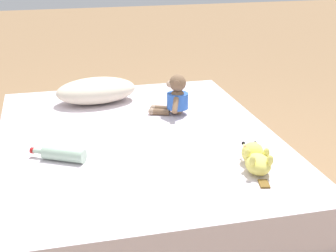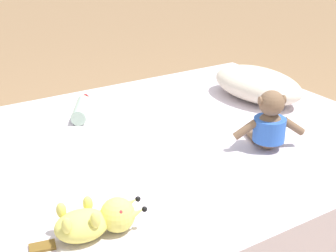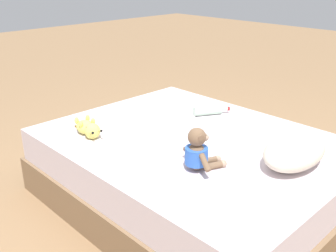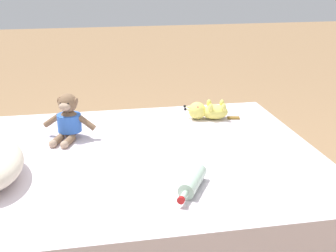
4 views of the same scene
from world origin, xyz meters
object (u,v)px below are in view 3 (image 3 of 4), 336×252
plush_yellow_creature (88,128)px  glass_bottle (208,111)px  plush_monkey (198,152)px  pillow (295,151)px  bed (193,171)px

plush_yellow_creature → glass_bottle: plush_yellow_creature is taller
plush_monkey → plush_yellow_creature: size_ratio=0.84×
pillow → plush_monkey: (0.42, -0.32, 0.02)m
bed → glass_bottle: (-0.39, -0.21, 0.26)m
plush_monkey → glass_bottle: 0.83m
glass_bottle → plush_yellow_creature: bearing=-19.4°
glass_bottle → pillow: bearing=73.2°
plush_yellow_creature → bed: bearing=131.0°
plush_monkey → glass_bottle: (-0.66, -0.49, -0.06)m
pillow → plush_yellow_creature: bearing=-62.2°
pillow → plush_yellow_creature: 1.24m
bed → plush_yellow_creature: plush_yellow_creature is taller
bed → plush_monkey: (0.27, 0.28, 0.33)m
bed → plush_yellow_creature: size_ratio=5.63×
plush_monkey → glass_bottle: plush_monkey is taller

